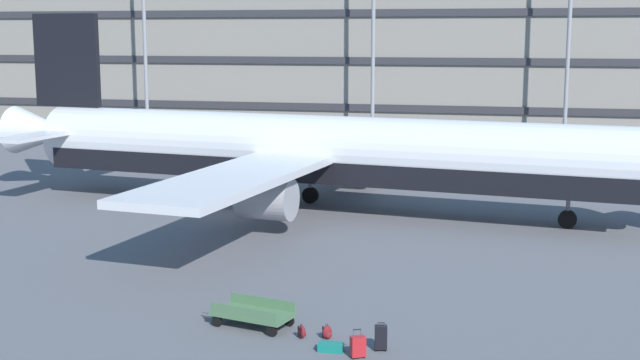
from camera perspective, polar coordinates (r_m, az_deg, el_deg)
name	(u,v)px	position (r m, az deg, el deg)	size (l,w,h in m)	color
ground_plane	(229,212)	(46.76, -6.02, -2.10)	(600.00, 600.00, 0.00)	#5B5B60
terminal_structure	(377,37)	(91.93, 3.76, 9.41)	(136.95, 14.32, 18.30)	gray
airliner	(316,152)	(46.61, -0.27, 1.83)	(39.79, 32.32, 10.64)	silver
suitcase_purple	(331,347)	(26.53, 0.71, -10.96)	(0.81, 0.41, 0.26)	#147266
suitcase_scuffed	(358,346)	(25.98, 2.52, -10.90)	(0.51, 0.45, 0.85)	#B21E23
suitcase_large	(381,337)	(26.55, 4.03, -10.31)	(0.41, 0.32, 0.91)	black
backpack_orange	(302,332)	(27.56, -1.19, -9.98)	(0.36, 0.36, 0.48)	maroon
backpack_upright	(327,333)	(27.48, 0.48, -10.03)	(0.39, 0.39, 0.49)	maroon
baggage_cart	(253,314)	(28.63, -4.46, -8.79)	(3.37, 1.89, 0.82)	#4C724C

